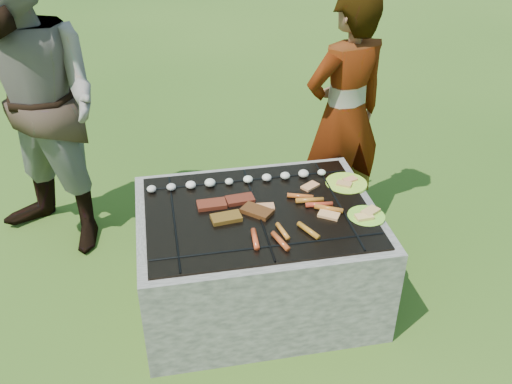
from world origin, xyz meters
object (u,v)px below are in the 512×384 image
fire_pit (258,258)px  plate_far (346,183)px  cook (345,116)px  bystander (33,109)px  plate_near (367,216)px

fire_pit → plate_far: bearing=18.0°
plate_far → cook: cook is taller
cook → bystander: 1.90m
cook → bystander: (-1.89, 0.12, 0.15)m
cook → bystander: size_ratio=0.84×
bystander → fire_pit: bearing=5.9°
fire_pit → bystander: (-1.19, 0.79, 0.68)m
plate_near → cook: (0.13, 0.82, 0.20)m
cook → plate_far: bearing=56.9°
fire_pit → cook: 1.10m
fire_pit → bystander: 1.58m
fire_pit → plate_far: size_ratio=4.77×
fire_pit → cook: cook is taller
fire_pit → cook: (0.69, 0.67, 0.53)m
fire_pit → plate_near: (0.56, -0.15, 0.33)m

